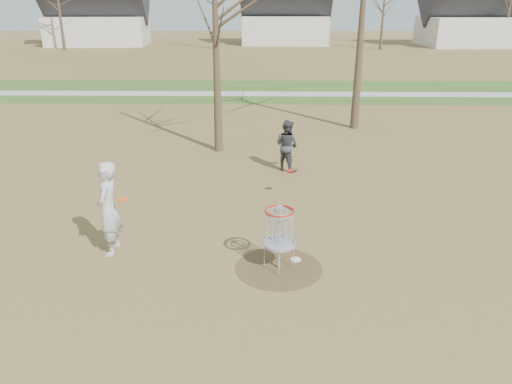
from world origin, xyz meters
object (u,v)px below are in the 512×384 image
Objects in this scene: player_throwing at (287,145)px; disc_golf_basket at (279,228)px; disc_grounded at (296,260)px; player_standing at (108,209)px.

player_throwing is 1.22× the size of disc_golf_basket.
disc_grounded is at bearing 128.36° from player_throwing.
player_standing is 6.97m from player_throwing.
player_throwing is 6.34m from disc_golf_basket.
disc_golf_basket is (-0.37, -0.33, 0.89)m from disc_grounded.
player_standing is 1.53× the size of disc_golf_basket.
disc_golf_basket reaches higher than disc_grounded.
player_throwing is (4.01, 5.70, -0.21)m from player_standing.
disc_grounded is (-0.02, -6.00, -0.80)m from player_throwing.
player_standing reaches higher than disc_grounded.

